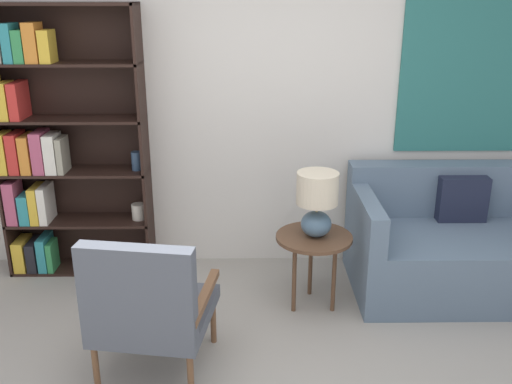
{
  "coord_description": "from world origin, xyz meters",
  "views": [
    {
      "loc": [
        0.0,
        -2.24,
        2.1
      ],
      "look_at": [
        0.04,
        1.11,
        0.9
      ],
      "focal_mm": 40.0,
      "sensor_mm": 36.0,
      "label": 1
    }
  ],
  "objects_px": {
    "bookshelf": "(50,149)",
    "side_table": "(313,243)",
    "armchair": "(148,305)",
    "couch": "(464,245)",
    "table_lamp": "(317,199)"
  },
  "relations": [
    {
      "from": "bookshelf",
      "to": "side_table",
      "type": "height_order",
      "value": "bookshelf"
    },
    {
      "from": "bookshelf",
      "to": "armchair",
      "type": "xyz_separation_m",
      "value": [
        0.92,
        -1.39,
        -0.5
      ]
    },
    {
      "from": "armchair",
      "to": "couch",
      "type": "distance_m",
      "value": 2.4
    },
    {
      "from": "side_table",
      "to": "armchair",
      "type": "bearing_deg",
      "value": -140.71
    },
    {
      "from": "couch",
      "to": "side_table",
      "type": "bearing_deg",
      "value": -166.36
    },
    {
      "from": "bookshelf",
      "to": "side_table",
      "type": "distance_m",
      "value": 2.06
    },
    {
      "from": "couch",
      "to": "table_lamp",
      "type": "distance_m",
      "value": 1.26
    },
    {
      "from": "armchair",
      "to": "side_table",
      "type": "xyz_separation_m",
      "value": [
        0.99,
        0.81,
        -0.01
      ]
    },
    {
      "from": "couch",
      "to": "table_lamp",
      "type": "height_order",
      "value": "table_lamp"
    },
    {
      "from": "bookshelf",
      "to": "couch",
      "type": "relative_size",
      "value": 1.23
    },
    {
      "from": "armchair",
      "to": "couch",
      "type": "bearing_deg",
      "value": 26.97
    },
    {
      "from": "side_table",
      "to": "table_lamp",
      "type": "relative_size",
      "value": 1.19
    },
    {
      "from": "side_table",
      "to": "table_lamp",
      "type": "xyz_separation_m",
      "value": [
        0.01,
        -0.0,
        0.32
      ]
    },
    {
      "from": "bookshelf",
      "to": "armchair",
      "type": "bearing_deg",
      "value": -56.47
    },
    {
      "from": "couch",
      "to": "table_lamp",
      "type": "relative_size",
      "value": 3.68
    }
  ]
}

